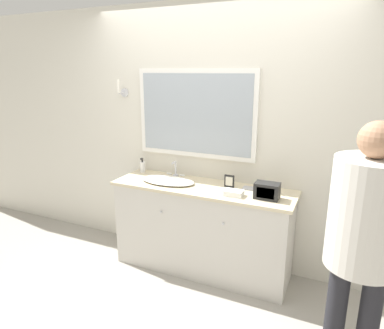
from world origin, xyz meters
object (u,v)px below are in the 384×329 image
object	(u,v)px
picture_frame	(229,181)
soap_bottle	(143,166)
person	(365,228)
appliance_box	(267,191)
sink_basin	(168,180)

from	to	relation	value
picture_frame	soap_bottle	bearing A→B (deg)	175.08
soap_bottle	person	distance (m)	2.28
picture_frame	appliance_box	bearing A→B (deg)	-20.87
appliance_box	person	size ratio (longest dim) A/B	0.12
person	soap_bottle	bearing A→B (deg)	157.42
appliance_box	person	world-z (taller)	person
sink_basin	picture_frame	xyz separation A→B (m)	(0.59, 0.10, 0.04)
sink_basin	picture_frame	distance (m)	0.60
picture_frame	person	xyz separation A→B (m)	(1.10, -0.79, 0.09)
soap_bottle	appliance_box	bearing A→B (deg)	-9.53
sink_basin	soap_bottle	size ratio (longest dim) A/B	3.58
person	picture_frame	bearing A→B (deg)	144.42
soap_bottle	person	world-z (taller)	person
soap_bottle	appliance_box	xyz separation A→B (m)	(1.38, -0.23, 0.01)
appliance_box	person	bearing A→B (deg)	-41.80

